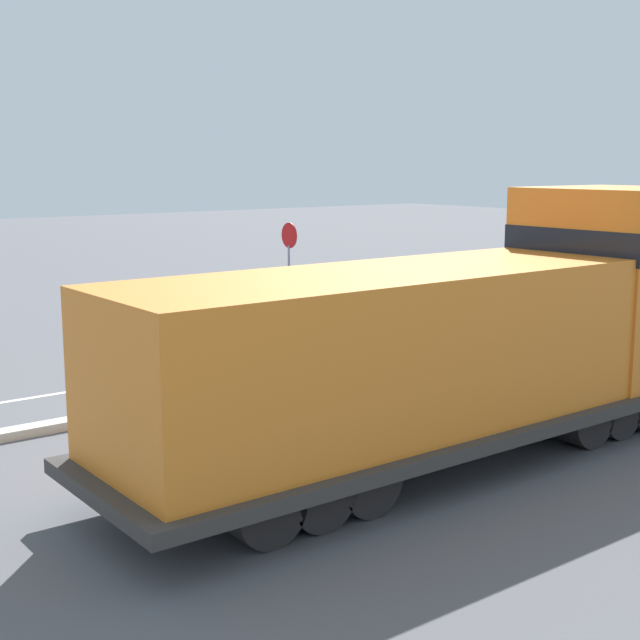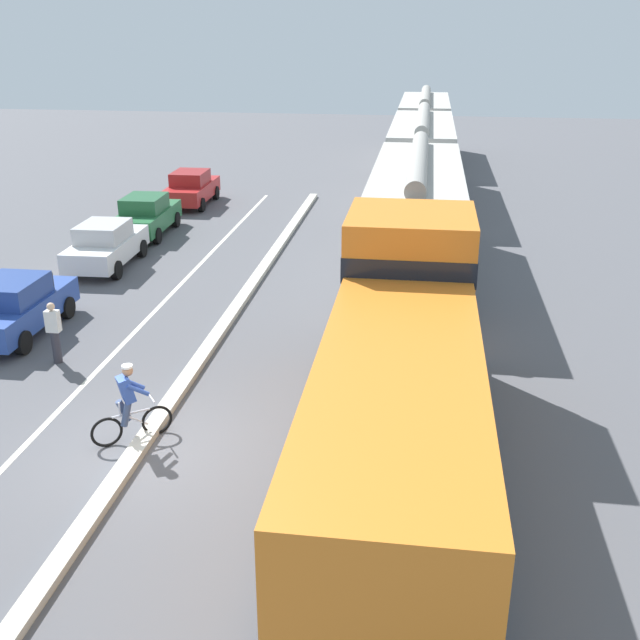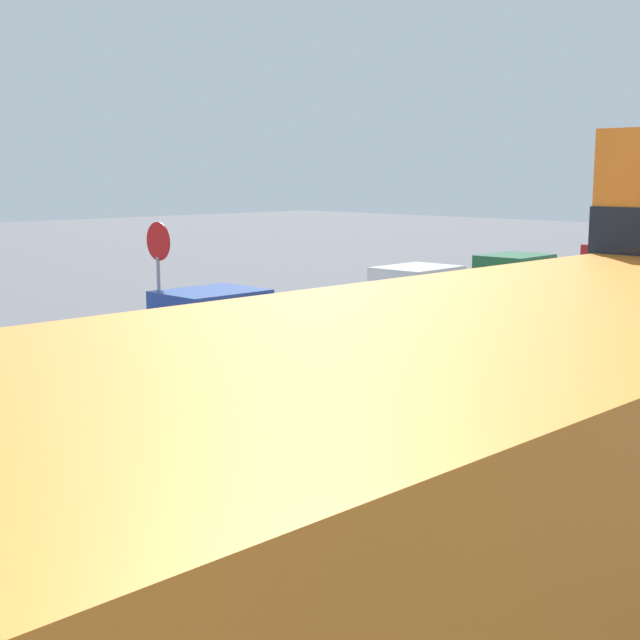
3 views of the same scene
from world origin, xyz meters
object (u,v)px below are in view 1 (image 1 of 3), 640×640
Objects in this scene: locomotive at (480,342)px; parked_car_green at (553,269)px; cyclist at (289,345)px; pedestrian_by_cars at (322,308)px; parked_car_blue at (326,295)px; stop_sign at (289,251)px; parked_car_white at (472,278)px.

locomotive is 19.20m from parked_car_green.
locomotive is 6.77× the size of cyclist.
cyclist is at bearing -70.96° from parked_car_green.
cyclist reaches higher than pedestrian_by_cars.
parked_car_blue is 0.99× the size of parked_car_green.
stop_sign is at bearing 158.33° from locomotive.
stop_sign reaches higher than parked_car_green.
parked_car_blue is 2.45× the size of cyclist.
locomotive is 2.73× the size of parked_car_white.
parked_car_white is 12.43m from cyclist.
locomotive reaches higher than cyclist.
parked_car_white is at bearing -88.34° from parked_car_green.
pedestrian_by_cars is at bearing 158.01° from locomotive.
locomotive is 9.56m from pedestrian_by_cars.
stop_sign is (-6.50, 4.63, 1.21)m from cyclist.
cyclist is (-5.50, 0.14, -0.98)m from locomotive.
parked_car_green is 2.63× the size of pedestrian_by_cars.
cyclist is (5.25, -5.06, 0.00)m from parked_car_blue.
pedestrian_by_cars is (-8.82, 3.56, -0.95)m from locomotive.
parked_car_blue and parked_car_white have the same top height.
parked_car_green is (-10.90, 15.77, -0.98)m from locomotive.
locomotive is 5.59m from cyclist.
cyclist is at bearing -43.93° from parked_car_blue.
pedestrian_by_cars is (1.94, -1.64, 0.03)m from parked_car_blue.
cyclist is 4.77m from pedestrian_by_cars.
parked_car_green is at bearing 90.78° from parked_car_blue.
parked_car_white is at bearing 133.39° from locomotive.
parked_car_green is at bearing 84.28° from stop_sign.
parked_car_blue is at bearing 154.21° from locomotive.
parked_car_white is at bearing 90.16° from parked_car_blue.
parked_car_blue and parked_car_green have the same top height.
parked_car_white is 8.08m from pedestrian_by_cars.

